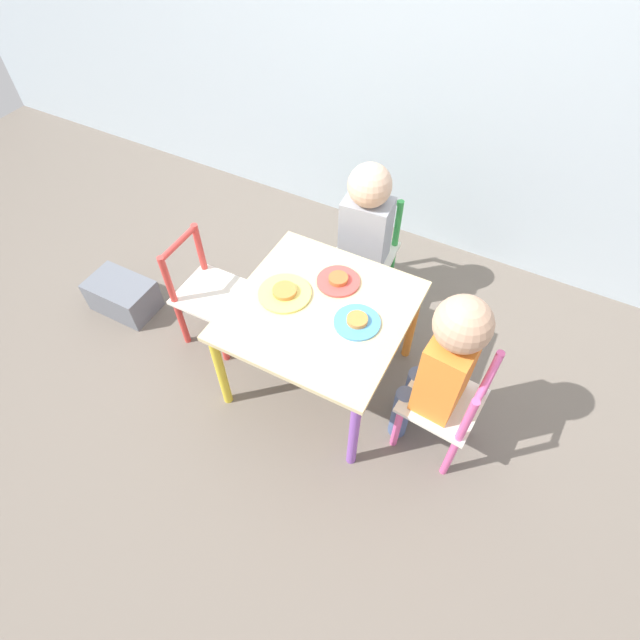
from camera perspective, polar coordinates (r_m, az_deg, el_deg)
ground_plane at (r=2.17m, az=-0.00°, el=-6.37°), size 6.00×6.00×0.00m
kids_table at (r=1.85m, az=-0.00°, el=0.17°), size 0.63×0.63×0.45m
chair_green at (r=2.30m, az=5.31°, el=7.62°), size 0.28×0.28×0.52m
chair_pink at (r=1.85m, az=14.35°, el=-9.52°), size 0.28×0.28×0.52m
chair_red at (r=2.17m, az=-12.80°, el=2.95°), size 0.26×0.26×0.52m
child_back at (r=2.13m, az=5.16°, el=10.54°), size 0.21×0.23×0.74m
child_right at (r=1.68m, az=14.01°, el=-4.82°), size 0.23×0.21×0.78m
plate_back at (r=1.89m, az=2.10°, el=4.52°), size 0.16×0.16×0.03m
plate_right at (r=1.76m, az=4.26°, el=-0.18°), size 0.17×0.17×0.03m
plate_left at (r=1.85m, az=-4.06°, el=3.14°), size 0.20×0.20×0.03m
storage_bin at (r=2.52m, az=-21.61°, el=2.63°), size 0.30×0.19×0.16m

